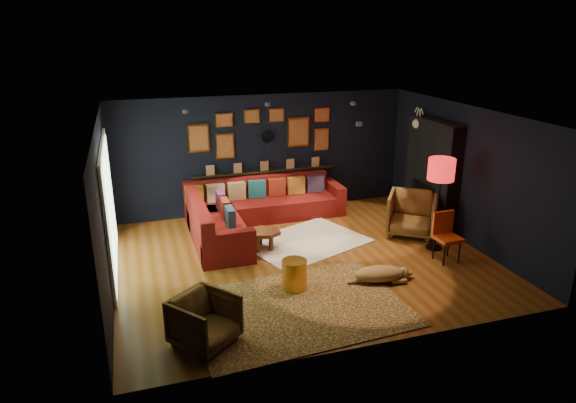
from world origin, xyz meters
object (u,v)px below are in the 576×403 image
object	(u,v)px
sectional	(247,213)
gold_stool	(294,275)
coffee_table	(262,234)
pouf	(221,236)
orange_chair	(446,232)
floor_lamp	(441,173)
armchair_left	(205,318)
dog	(379,271)
armchair_right	(412,212)

from	to	relation	value
sectional	gold_stool	xyz separation A→B (m)	(0.11, -2.81, -0.07)
coffee_table	pouf	xyz separation A→B (m)	(-0.70, 0.39, -0.10)
sectional	orange_chair	distance (m)	3.96
sectional	floor_lamp	distance (m)	3.93
coffee_table	gold_stool	xyz separation A→B (m)	(0.10, -1.61, -0.06)
gold_stool	pouf	bearing A→B (deg)	111.79
armchair_left	floor_lamp	distance (m)	5.02
floor_lamp	pouf	bearing A→B (deg)	161.18
dog	floor_lamp	bearing A→B (deg)	38.79
floor_lamp	orange_chair	bearing A→B (deg)	-102.36
sectional	dog	distance (m)	3.36
floor_lamp	dog	bearing A→B (deg)	-150.74
floor_lamp	sectional	bearing A→B (deg)	145.97
coffee_table	armchair_right	distance (m)	3.06
armchair_left	pouf	bearing A→B (deg)	37.01
coffee_table	dog	world-z (taller)	coffee_table
sectional	armchair_right	xyz separation A→B (m)	(3.06, -1.33, 0.14)
coffee_table	orange_chair	distance (m)	3.30
sectional	floor_lamp	bearing A→B (deg)	-34.03
gold_stool	dog	bearing A→B (deg)	-7.82
pouf	dog	world-z (taller)	pouf
coffee_table	orange_chair	world-z (taller)	orange_chair
floor_lamp	dog	xyz separation A→B (m)	(-1.60, -0.90, -1.28)
pouf	dog	distance (m)	3.10
armchair_right	floor_lamp	bearing A→B (deg)	-51.79
armchair_right	gold_stool	distance (m)	3.31
armchair_right	gold_stool	world-z (taller)	armchair_right
gold_stool	dog	distance (m)	1.41
pouf	orange_chair	world-z (taller)	orange_chair
coffee_table	armchair_right	size ratio (longest dim) A/B	0.88
sectional	pouf	xyz separation A→B (m)	(-0.69, -0.81, -0.10)
sectional	armchair_left	bearing A→B (deg)	-110.75
coffee_table	gold_stool	world-z (taller)	gold_stool
pouf	dog	bearing A→B (deg)	-44.94
coffee_table	armchair_left	world-z (taller)	armchair_left
sectional	gold_stool	distance (m)	2.81
coffee_table	floor_lamp	xyz separation A→B (m)	(3.10, -0.91, 1.16)
sectional	orange_chair	xyz separation A→B (m)	(3.01, -2.56, 0.20)
armchair_right	dog	size ratio (longest dim) A/B	0.82
sectional	armchair_left	xyz separation A→B (m)	(-1.46, -3.86, 0.05)
sectional	armchair_right	world-z (taller)	armchair_right
armchair_right	floor_lamp	size ratio (longest dim) A/B	0.53
armchair_right	gold_stool	size ratio (longest dim) A/B	1.87
armchair_left	orange_chair	bearing A→B (deg)	-22.56
coffee_table	armchair_left	distance (m)	3.05
sectional	gold_stool	size ratio (longest dim) A/B	6.82
coffee_table	orange_chair	bearing A→B (deg)	-24.50
armchair_right	orange_chair	xyz separation A→B (m)	(-0.05, -1.23, 0.05)
sectional	floor_lamp	xyz separation A→B (m)	(3.11, -2.10, 1.15)
sectional	coffee_table	bearing A→B (deg)	-89.31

